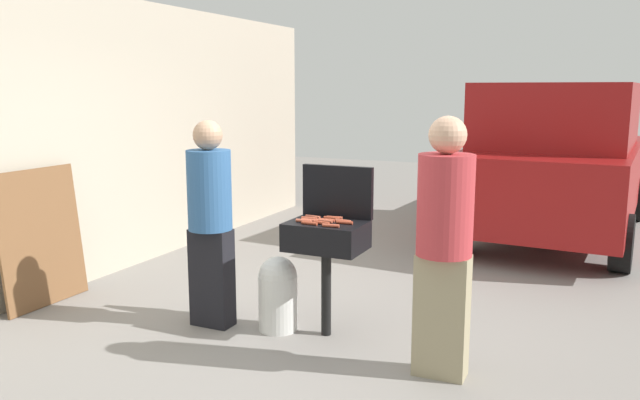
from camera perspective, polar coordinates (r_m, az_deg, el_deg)
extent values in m
plane|color=gray|center=(5.31, -1.79, -11.67)|extent=(24.00, 24.00, 0.00)
cube|color=#B2A893|center=(7.31, -17.50, 5.56)|extent=(0.24, 8.00, 2.90)
cylinder|color=black|center=(5.13, 0.56, -8.27)|extent=(0.08, 0.08, 0.70)
cube|color=black|center=(5.00, 0.57, -3.23)|extent=(0.60, 0.44, 0.22)
cube|color=black|center=(5.14, 1.57, 0.76)|extent=(0.60, 0.05, 0.42)
cylinder|color=#C6593D|center=(5.09, 1.31, -1.59)|extent=(0.13, 0.03, 0.03)
cylinder|color=#C6593D|center=(4.96, 0.41, -1.89)|extent=(0.13, 0.03, 0.03)
cylinder|color=#AD4228|center=(4.88, -0.96, -2.08)|extent=(0.13, 0.03, 0.03)
cylinder|color=#C6593D|center=(4.98, -0.95, -1.83)|extent=(0.13, 0.04, 0.03)
cylinder|color=#C6593D|center=(4.96, -1.46, -1.88)|extent=(0.13, 0.03, 0.03)
cylinder|color=#B74C33|center=(4.99, 0.59, -1.81)|extent=(0.13, 0.03, 0.03)
cylinder|color=#C6593D|center=(5.12, -0.65, -1.52)|extent=(0.13, 0.04, 0.03)
cylinder|color=#AD4228|center=(4.89, 0.14, -2.06)|extent=(0.13, 0.04, 0.03)
cylinder|color=#C6593D|center=(4.96, 2.08, -1.89)|extent=(0.13, 0.04, 0.03)
cylinder|color=#AD4228|center=(5.07, 1.04, -1.63)|extent=(0.13, 0.03, 0.03)
cylinder|color=#B74C33|center=(4.79, 0.97, -2.30)|extent=(0.13, 0.04, 0.03)
cylinder|color=#B74C33|center=(5.05, -0.97, -1.66)|extent=(0.13, 0.03, 0.03)
cylinder|color=#AD4228|center=(4.91, 2.20, -2.02)|extent=(0.13, 0.04, 0.03)
cylinder|color=silver|center=(5.28, -3.78, -9.16)|extent=(0.32, 0.32, 0.46)
sphere|color=silver|center=(5.20, -3.81, -6.76)|extent=(0.31, 0.31, 0.31)
cube|color=black|center=(5.39, -9.64, -6.85)|extent=(0.34, 0.19, 0.82)
cylinder|color=#2D598C|center=(5.23, -9.88, 0.88)|extent=(0.36, 0.36, 0.65)
sphere|color=tan|center=(5.18, -10.02, 5.74)|extent=(0.24, 0.24, 0.24)
cube|color=gray|center=(4.49, 10.82, -10.14)|extent=(0.36, 0.20, 0.86)
cylinder|color=#B23338|center=(4.29, 11.15, -0.46)|extent=(0.37, 0.37, 0.68)
sphere|color=tan|center=(4.23, 11.36, 5.73)|extent=(0.25, 0.25, 0.25)
cube|color=maroon|center=(9.09, 20.49, 1.84)|extent=(2.18, 4.51, 0.90)
cube|color=maroon|center=(8.82, 20.64, 7.16)|extent=(1.93, 2.71, 0.80)
cylinder|color=black|center=(7.57, 25.40, -3.49)|extent=(0.26, 0.65, 0.64)
cylinder|color=black|center=(7.86, 12.16, -2.27)|extent=(0.26, 0.65, 0.64)
cylinder|color=black|center=(10.60, 26.35, 0.05)|extent=(0.26, 0.65, 0.64)
cylinder|color=black|center=(10.80, 16.77, 0.84)|extent=(0.26, 0.65, 0.64)
cube|color=brown|center=(6.30, -23.70, -3.09)|extent=(0.15, 0.90, 1.25)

